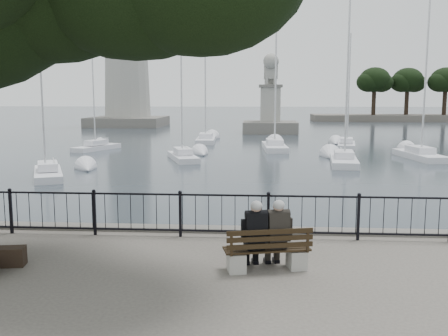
# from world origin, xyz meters

# --- Properties ---
(harbor) EXTENTS (260.00, 260.00, 1.20)m
(harbor) POSITION_xyz_m (0.00, 3.00, -0.50)
(harbor) COLOR #595653
(harbor) RESTS_ON ground
(railing) EXTENTS (22.06, 0.06, 1.00)m
(railing) POSITION_xyz_m (0.00, 2.50, 0.56)
(railing) COLOR black
(railing) RESTS_ON ground
(bench) EXTENTS (1.65, 0.83, 0.84)m
(bench) POSITION_xyz_m (0.95, 0.38, 0.29)
(bench) COLOR gray
(bench) RESTS_ON ground
(person_left) EXTENTS (0.47, 0.71, 1.33)m
(person_left) POSITION_xyz_m (0.71, 0.42, 0.61)
(person_left) COLOR black
(person_left) RESTS_ON ground
(person_right) EXTENTS (0.47, 0.71, 1.33)m
(person_right) POSITION_xyz_m (1.12, 0.52, 0.61)
(person_right) COLOR black
(person_right) RESTS_ON ground
(lighthouse) EXTENTS (10.21, 10.21, 31.18)m
(lighthouse) POSITION_xyz_m (-18.00, 62.00, 12.16)
(lighthouse) COLOR #595653
(lighthouse) RESTS_ON ground
(lion_monument) EXTENTS (6.20, 6.20, 9.10)m
(lion_monument) POSITION_xyz_m (2.00, 49.93, 1.30)
(lion_monument) COLOR #595653
(lion_monument) RESTS_ON ground
(sailboat_a) EXTENTS (3.17, 4.89, 9.41)m
(sailboat_a) POSITION_xyz_m (-10.22, 16.49, -0.70)
(sailboat_a) COLOR silver
(sailboat_a) RESTS_ON ground
(sailboat_b) EXTENTS (2.87, 5.04, 10.24)m
(sailboat_b) POSITION_xyz_m (-4.30, 24.19, -0.68)
(sailboat_b) COLOR silver
(sailboat_b) RESTS_ON ground
(sailboat_c) EXTENTS (2.18, 5.73, 11.25)m
(sailboat_c) POSITION_xyz_m (6.06, 22.87, -0.67)
(sailboat_c) COLOR silver
(sailboat_c) RESTS_ON ground
(sailboat_d) EXTENTS (2.31, 5.85, 10.93)m
(sailboat_d) POSITION_xyz_m (11.66, 25.97, -0.68)
(sailboat_d) COLOR silver
(sailboat_d) RESTS_ON ground
(sailboat_e) EXTENTS (2.89, 4.75, 11.06)m
(sailboat_e) POSITION_xyz_m (-12.07, 29.90, -0.65)
(sailboat_e) COLOR silver
(sailboat_e) RESTS_ON ground
(sailboat_f) EXTENTS (2.01, 6.06, 11.19)m
(sailboat_f) POSITION_xyz_m (1.99, 31.08, -0.68)
(sailboat_f) COLOR silver
(sailboat_f) RESTS_ON ground
(sailboat_g) EXTENTS (2.13, 4.96, 9.40)m
(sailboat_g) POSITION_xyz_m (8.01, 33.36, -0.70)
(sailboat_g) COLOR silver
(sailboat_g) RESTS_ON ground
(sailboat_h) EXTENTS (1.95, 5.93, 13.48)m
(sailboat_h) POSITION_xyz_m (-4.14, 37.15, -0.62)
(sailboat_h) COLOR silver
(sailboat_h) RESTS_ON ground
(far_shore) EXTENTS (30.00, 8.60, 9.18)m
(far_shore) POSITION_xyz_m (25.54, 79.46, 3.00)
(far_shore) COLOR #534E47
(far_shore) RESTS_ON ground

